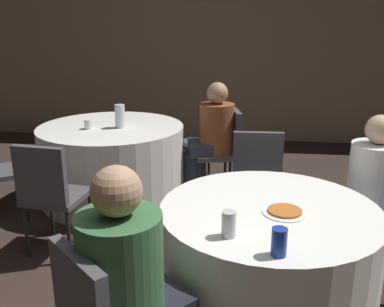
{
  "coord_description": "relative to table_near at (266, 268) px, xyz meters",
  "views": [
    {
      "loc": [
        0.04,
        -2.04,
        1.65
      ],
      "look_at": [
        -0.29,
        0.63,
        0.82
      ],
      "focal_mm": 40.0,
      "sensor_mm": 36.0,
      "label": 1
    }
  ],
  "objects": [
    {
      "name": "bottle_far",
      "position": [
        -1.27,
        1.63,
        0.47
      ],
      "size": [
        0.09,
        0.09,
        0.21
      ],
      "color": "silver",
      "rests_on": "table_far"
    },
    {
      "name": "table_far",
      "position": [
        -1.38,
        1.67,
        0.0
      ],
      "size": [
        1.35,
        1.35,
        0.72
      ],
      "color": "white",
      "rests_on": "ground_plane"
    },
    {
      "name": "person_floral_shirt",
      "position": [
        -0.47,
        1.86,
        0.2
      ],
      "size": [
        0.5,
        0.37,
        1.12
      ],
      "rotation": [
        0.0,
        0.0,
        -4.51
      ],
      "color": "#33384C",
      "rests_on": "ground_plane"
    },
    {
      "name": "chair_far_east",
      "position": [
        -0.31,
        1.89,
        0.15
      ],
      "size": [
        0.48,
        0.47,
        0.86
      ],
      "rotation": [
        0.0,
        0.0,
        -4.51
      ],
      "color": "#47474C",
      "rests_on": "ground_plane"
    },
    {
      "name": "chair_near_north",
      "position": [
        -0.03,
        0.99,
        0.15
      ],
      "size": [
        0.41,
        0.42,
        0.86
      ],
      "rotation": [
        0.0,
        0.0,
        -3.11
      ],
      "color": "#47474C",
      "rests_on": "ground_plane"
    },
    {
      "name": "cup_far",
      "position": [
        -1.54,
        1.54,
        0.4
      ],
      "size": [
        0.07,
        0.07,
        0.09
      ],
      "color": "white",
      "rests_on": "table_far"
    },
    {
      "name": "soda_can_silver",
      "position": [
        -0.2,
        -0.33,
        0.42
      ],
      "size": [
        0.07,
        0.07,
        0.12
      ],
      "color": "silver",
      "rests_on": "table_near"
    },
    {
      "name": "pizza_plate_near",
      "position": [
        0.07,
        -0.05,
        0.37
      ],
      "size": [
        0.23,
        0.23,
        0.02
      ],
      "color": "white",
      "rests_on": "table_near"
    },
    {
      "name": "table_near",
      "position": [
        0.0,
        0.0,
        0.0
      ],
      "size": [
        1.16,
        1.16,
        0.72
      ],
      "color": "white",
      "rests_on": "ground_plane"
    },
    {
      "name": "chair_far_south",
      "position": [
        -1.5,
        0.59,
        0.15
      ],
      "size": [
        0.44,
        0.45,
        0.86
      ],
      "rotation": [
        0.0,
        0.0,
        -0.12
      ],
      "color": "#47474C",
      "rests_on": "ground_plane"
    },
    {
      "name": "person_green_jacket",
      "position": [
        -0.57,
        -0.61,
        0.22
      ],
      "size": [
        0.47,
        0.48,
        1.15
      ],
      "rotation": [
        0.0,
        0.0,
        -0.75
      ],
      "color": "black",
      "rests_on": "ground_plane"
    },
    {
      "name": "soda_can_blue",
      "position": [
        0.01,
        -0.47,
        0.42
      ],
      "size": [
        0.07,
        0.07,
        0.12
      ],
      "color": "#1E38A5",
      "rests_on": "table_near"
    },
    {
      "name": "person_white_shirt",
      "position": [
        0.63,
        0.54,
        0.19
      ],
      "size": [
        0.46,
        0.45,
        1.11
      ],
      "rotation": [
        0.0,
        0.0,
        -4.0
      ],
      "color": "#33384C",
      "rests_on": "ground_plane"
    },
    {
      "name": "chair_near_northeast",
      "position": [
        0.75,
        0.64,
        0.15
      ],
      "size": [
        0.56,
        0.56,
        0.86
      ],
      "rotation": [
        0.0,
        0.0,
        -4.0
      ],
      "color": "#47474C",
      "rests_on": "ground_plane"
    },
    {
      "name": "chair_far_northeast",
      "position": [
        -0.49,
        2.3,
        0.15
      ],
      "size": [
        0.56,
        0.56,
        0.86
      ],
      "rotation": [
        0.0,
        0.0,
        -4.1
      ],
      "color": "#47474C",
      "rests_on": "ground_plane"
    },
    {
      "name": "wall_back",
      "position": [
        -0.2,
        4.03,
        1.04
      ],
      "size": [
        16.0,
        0.06,
        2.8
      ],
      "color": "gray",
      "rests_on": "ground_plane"
    }
  ]
}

